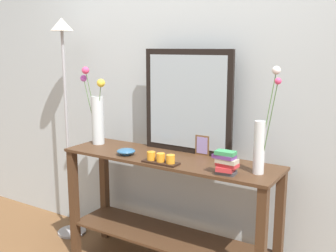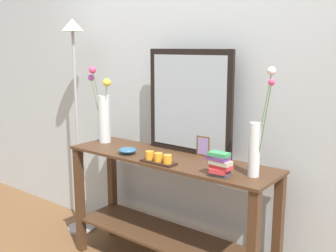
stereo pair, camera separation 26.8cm
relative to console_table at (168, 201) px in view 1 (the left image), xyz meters
The scene contains 10 objects.
wall_back 0.88m from the console_table, 90.00° to the left, with size 6.40×0.08×2.70m, color #B2BCC1.
console_table is the anchor object (origin of this frame).
mirror_leaning 0.70m from the console_table, 76.11° to the left, with size 0.68×0.03×0.72m.
tall_vase_left 0.86m from the console_table, behind, with size 0.22×0.12×0.59m.
vase_right 0.84m from the console_table, ahead, with size 0.16×0.12×0.63m.
candle_tray 0.38m from the console_table, 75.37° to the right, with size 0.24×0.09×0.07m.
picture_frame_small 0.46m from the console_table, 44.62° to the left, with size 0.11×0.01×0.14m.
decorative_bowl 0.45m from the console_table, 159.06° to the right, with size 0.13×0.13×0.05m.
book_stack 0.64m from the console_table, 16.12° to the right, with size 0.15×0.10×0.14m.
floor_lamp 1.24m from the console_table, behind, with size 0.24×0.24×1.81m.
Camera 1 is at (1.39, -2.24, 1.59)m, focal length 42.91 mm.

